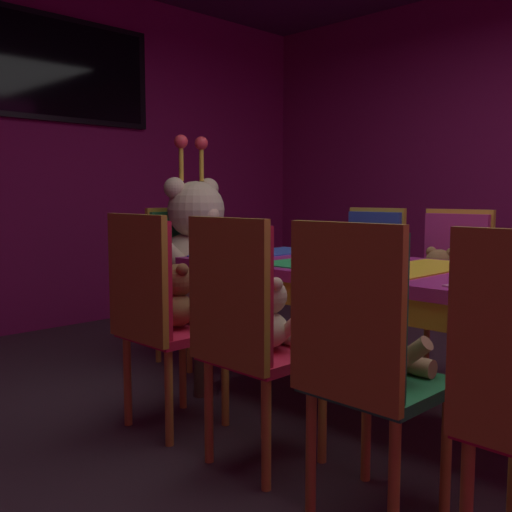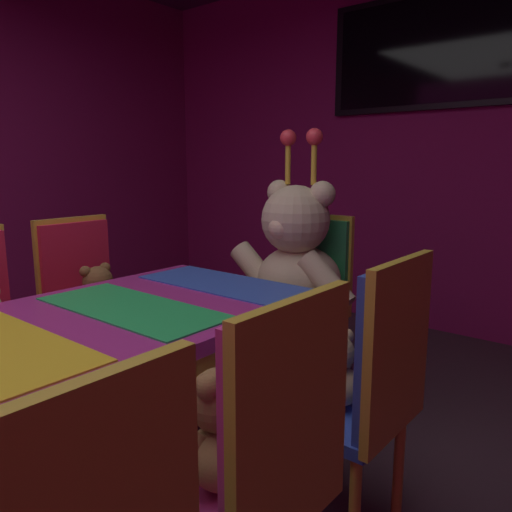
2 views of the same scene
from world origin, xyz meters
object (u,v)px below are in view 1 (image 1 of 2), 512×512
(banquet_table, at_px, (415,288))
(teddy_left_1, at_px, (385,340))
(chair_left_2, at_px, (243,320))
(teddy_right_3, at_px, (356,276))
(chair_left_1, at_px, (359,345))
(wall_tv, at_px, (69,70))
(throne_chair, at_px, (181,268))
(king_teddy_bear, at_px, (197,243))
(chair_left_3, at_px, (153,302))
(teddy_right_2, at_px, (438,281))
(chair_right_2, at_px, (451,278))
(teddy_left_2, at_px, (269,318))
(teddy_left_3, at_px, (179,300))
(chair_right_3, at_px, (369,269))

(banquet_table, xyz_separation_m, teddy_left_1, (-0.67, -0.28, -0.06))
(chair_left_2, xyz_separation_m, teddy_right_3, (1.49, 0.55, -0.03))
(chair_left_1, height_order, wall_tv, wall_tv)
(throne_chair, bearing_deg, king_teddy_bear, -0.00)
(chair_left_1, relative_size, throne_chair, 1.00)
(throne_chair, relative_size, wall_tv, 0.70)
(throne_chair, height_order, king_teddy_bear, king_teddy_bear)
(chair_left_2, distance_m, teddy_right_3, 1.59)
(chair_left_3, bearing_deg, banquet_table, -43.90)
(chair_left_2, height_order, teddy_right_2, chair_left_2)
(chair_left_2, bearing_deg, chair_left_1, -90.01)
(chair_left_1, height_order, chair_right_2, same)
(chair_left_2, xyz_separation_m, chair_left_3, (-0.02, 0.56, 0.00))
(teddy_left_2, distance_m, king_teddy_bear, 1.45)
(teddy_left_2, bearing_deg, teddy_right_2, -0.11)
(chair_left_1, relative_size, teddy_left_3, 3.07)
(wall_tv, bearing_deg, teddy_right_2, -76.84)
(teddy_right_2, bearing_deg, throne_chair, -65.21)
(throne_chair, bearing_deg, chair_right_2, 29.37)
(banquet_table, distance_m, teddy_right_2, 0.72)
(throne_chair, bearing_deg, teddy_right_3, 36.84)
(chair_left_3, bearing_deg, chair_right_2, -18.76)
(banquet_table, height_order, teddy_right_2, teddy_right_2)
(chair_right_3, bearing_deg, wall_tv, -70.61)
(banquet_table, distance_m, teddy_left_2, 0.72)
(chair_left_1, distance_m, teddy_left_1, 0.15)
(chair_left_3, relative_size, teddy_right_3, 3.62)
(teddy_right_2, height_order, teddy_right_3, teddy_right_2)
(banquet_table, distance_m, chair_right_2, 0.85)
(banquet_table, relative_size, chair_left_3, 2.34)
(chair_left_3, xyz_separation_m, teddy_right_3, (1.51, -0.01, -0.03))
(banquet_table, bearing_deg, chair_right_3, 44.51)
(banquet_table, distance_m, king_teddy_bear, 1.52)
(chair_right_2, relative_size, chair_right_3, 1.00)
(banquet_table, distance_m, teddy_right_3, 1.05)
(chair_right_3, relative_size, throne_chair, 1.00)
(teddy_left_1, xyz_separation_m, teddy_left_3, (-0.02, 1.09, -0.00))
(teddy_left_2, xyz_separation_m, teddy_right_3, (1.34, 0.55, -0.02))
(teddy_left_2, bearing_deg, chair_left_2, -180.00)
(chair_left_1, relative_size, chair_left_3, 1.00)
(chair_left_2, height_order, teddy_right_3, chair_left_2)
(teddy_left_1, bearing_deg, chair_left_2, 105.35)
(teddy_right_3, relative_size, throne_chair, 0.28)
(chair_right_2, bearing_deg, chair_left_1, 17.86)
(banquet_table, xyz_separation_m, teddy_right_3, (0.67, 0.80, -0.09))
(teddy_left_2, bearing_deg, chair_right_2, -0.10)
(chair_left_2, bearing_deg, teddy_left_2, 0.00)
(banquet_table, bearing_deg, teddy_right_3, 49.98)
(banquet_table, relative_size, throne_chair, 2.34)
(teddy_left_3, relative_size, chair_right_3, 0.33)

